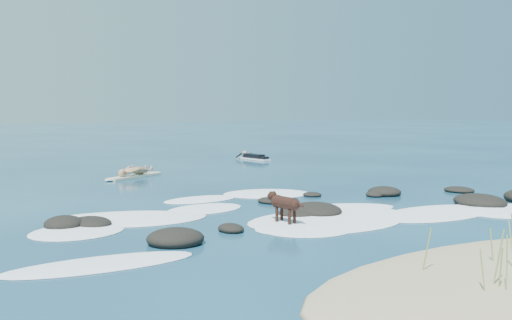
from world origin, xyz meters
TOP-DOWN VIEW (x-y plane):
  - ground at (0.00, 0.00)m, footprint 160.00×160.00m
  - reef_rocks at (1.64, -1.96)m, footprint 14.22×6.22m
  - breaking_foam at (-0.72, -1.67)m, footprint 14.52×8.25m
  - standing_surfer_rig at (-1.82, 8.18)m, footprint 2.88×1.83m
  - paddling_surfer_rig at (5.97, 12.46)m, footprint 1.16×2.45m
  - dog at (-1.39, -2.46)m, footprint 0.48×1.26m

SIDE VIEW (x-z plane):
  - ground at x=0.00m, z-range 0.00..0.00m
  - breaking_foam at x=-0.72m, z-range -0.05..0.07m
  - reef_rocks at x=1.64m, z-range -0.16..0.35m
  - paddling_surfer_rig at x=5.97m, z-range -0.07..0.36m
  - dog at x=-1.39m, z-range 0.13..0.94m
  - standing_surfer_rig at x=-1.82m, z-range -0.19..1.61m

